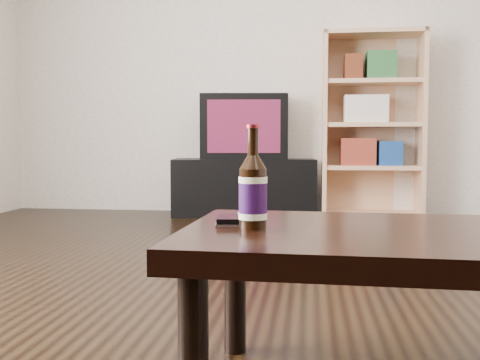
# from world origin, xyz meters

# --- Properties ---
(floor) EXTENTS (5.00, 6.00, 0.01)m
(floor) POSITION_xyz_m (0.00, 0.00, -0.01)
(floor) COLOR black
(floor) RESTS_ON ground
(wall_back) EXTENTS (5.00, 0.02, 2.70)m
(wall_back) POSITION_xyz_m (0.00, 3.01, 1.35)
(wall_back) COLOR beige
(wall_back) RESTS_ON ground
(tv_stand) EXTENTS (1.20, 0.70, 0.46)m
(tv_stand) POSITION_xyz_m (-0.47, 2.87, 0.23)
(tv_stand) COLOR black
(tv_stand) RESTS_ON floor
(tv) EXTENTS (0.74, 0.51, 0.52)m
(tv) POSITION_xyz_m (-0.47, 2.87, 0.72)
(tv) COLOR black
(tv) RESTS_ON tv_stand
(bookshelf) EXTENTS (0.79, 0.36, 1.46)m
(bookshelf) POSITION_xyz_m (0.55, 2.88, 0.76)
(bookshelf) COLOR tan
(bookshelf) RESTS_ON floor
(coffee_table) EXTENTS (1.09, 0.67, 0.40)m
(coffee_table) POSITION_xyz_m (0.31, -0.43, 0.35)
(coffee_table) COLOR black
(coffee_table) RESTS_ON floor
(beer_bottle) EXTENTS (0.08, 0.08, 0.24)m
(beer_bottle) POSITION_xyz_m (-0.06, -0.45, 0.48)
(beer_bottle) COLOR black
(beer_bottle) RESTS_ON coffee_table
(phone) EXTENTS (0.07, 0.12, 0.02)m
(phone) POSITION_xyz_m (-0.13, -0.38, 0.41)
(phone) COLOR silver
(phone) RESTS_ON coffee_table
(remote) EXTENTS (0.04, 0.15, 0.02)m
(remote) POSITION_xyz_m (-0.10, -0.33, 0.41)
(remote) COLOR #BDBCBE
(remote) RESTS_ON coffee_table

